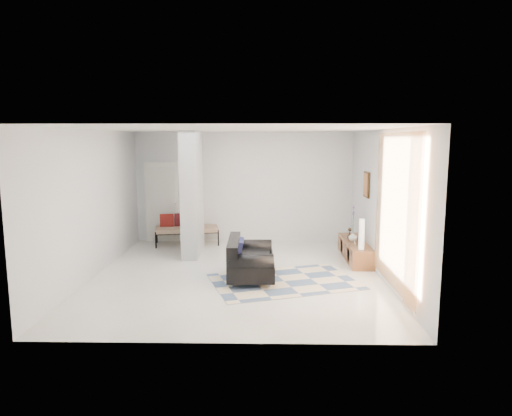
{
  "coord_description": "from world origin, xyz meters",
  "views": [
    {
      "loc": [
        0.54,
        -8.56,
        2.62
      ],
      "look_at": [
        0.36,
        0.6,
        1.23
      ],
      "focal_mm": 32.0,
      "sensor_mm": 36.0,
      "label": 1
    }
  ],
  "objects": [
    {
      "name": "area_rug",
      "position": [
        0.9,
        -0.41,
        0.01
      ],
      "size": [
        3.0,
        2.45,
        0.01
      ],
      "primitive_type": "cube",
      "rotation": [
        0.0,
        0.0,
        0.32
      ],
      "color": "beige",
      "rests_on": "floor"
    },
    {
      "name": "ceiling",
      "position": [
        0.0,
        0.0,
        2.8
      ],
      "size": [
        6.0,
        6.0,
        0.0
      ],
      "primitive_type": "plane",
      "rotation": [
        3.14,
        0.0,
        0.0
      ],
      "color": "white",
      "rests_on": "wall_back"
    },
    {
      "name": "hallway_door",
      "position": [
        -2.1,
        2.96,
        1.02
      ],
      "size": [
        0.85,
        0.06,
        2.04
      ],
      "primitive_type": "cube",
      "color": "silver",
      "rests_on": "floor"
    },
    {
      "name": "curtain",
      "position": [
        2.67,
        -1.15,
        1.45
      ],
      "size": [
        0.0,
        2.55,
        2.55
      ],
      "primitive_type": "plane",
      "rotation": [
        1.57,
        0.0,
        1.57
      ],
      "color": "orange",
      "rests_on": "wall_right"
    },
    {
      "name": "media_console",
      "position": [
        2.52,
        1.23,
        0.2
      ],
      "size": [
        0.45,
        1.91,
        0.8
      ],
      "color": "brown",
      "rests_on": "floor"
    },
    {
      "name": "daybed",
      "position": [
        -1.45,
        2.63,
        0.42
      ],
      "size": [
        1.64,
        0.93,
        0.77
      ],
      "rotation": [
        0.0,
        0.0,
        0.19
      ],
      "color": "black",
      "rests_on": "floor"
    },
    {
      "name": "wall_left",
      "position": [
        -2.75,
        0.0,
        1.4
      ],
      "size": [
        0.0,
        6.0,
        6.0
      ],
      "primitive_type": "plane",
      "rotation": [
        1.57,
        0.0,
        1.57
      ],
      "color": "silver",
      "rests_on": "ground"
    },
    {
      "name": "loveseat",
      "position": [
        0.22,
        -0.21,
        0.36
      ],
      "size": [
        0.88,
        1.47,
        0.76
      ],
      "rotation": [
        0.0,
        0.0,
        0.02
      ],
      "color": "silver",
      "rests_on": "floor"
    },
    {
      "name": "vase",
      "position": [
        2.47,
        1.28,
        0.5
      ],
      "size": [
        0.21,
        0.21,
        0.2
      ],
      "primitive_type": "imported",
      "rotation": [
        0.0,
        0.0,
        -0.08
      ],
      "color": "silver",
      "rests_on": "media_console"
    },
    {
      "name": "partition_column",
      "position": [
        -1.1,
        1.6,
        1.4
      ],
      "size": [
        0.35,
        1.2,
        2.8
      ],
      "primitive_type": "cube",
      "color": "#9FA4A6",
      "rests_on": "floor"
    },
    {
      "name": "wall_art",
      "position": [
        2.72,
        1.23,
        1.65
      ],
      "size": [
        0.04,
        0.45,
        0.55
      ],
      "primitive_type": "cube",
      "color": "#321F0D",
      "rests_on": "wall_right"
    },
    {
      "name": "bronze_figurine",
      "position": [
        2.47,
        1.63,
        0.51
      ],
      "size": [
        0.11,
        0.11,
        0.22
      ],
      "primitive_type": null,
      "rotation": [
        0.0,
        0.0,
        0.01
      ],
      "color": "black",
      "rests_on": "media_console"
    },
    {
      "name": "wall_front",
      "position": [
        0.0,
        -3.0,
        1.4
      ],
      "size": [
        6.0,
        0.0,
        6.0
      ],
      "primitive_type": "plane",
      "rotation": [
        -1.57,
        0.0,
        0.0
      ],
      "color": "silver",
      "rests_on": "ground"
    },
    {
      "name": "floor",
      "position": [
        0.0,
        0.0,
        0.0
      ],
      "size": [
        6.0,
        6.0,
        0.0
      ],
      "primitive_type": "plane",
      "color": "beige",
      "rests_on": "ground"
    },
    {
      "name": "cylinder_lamp",
      "position": [
        2.5,
        0.52,
        0.71
      ],
      "size": [
        0.11,
        0.11,
        0.63
      ],
      "primitive_type": "cylinder",
      "color": "beige",
      "rests_on": "media_console"
    },
    {
      "name": "wall_right",
      "position": [
        2.75,
        0.0,
        1.4
      ],
      "size": [
        0.0,
        6.0,
        6.0
      ],
      "primitive_type": "plane",
      "rotation": [
        1.57,
        0.0,
        -1.57
      ],
      "color": "silver",
      "rests_on": "ground"
    },
    {
      "name": "wall_back",
      "position": [
        0.0,
        3.0,
        1.4
      ],
      "size": [
        6.0,
        0.0,
        6.0
      ],
      "primitive_type": "plane",
      "rotation": [
        1.57,
        0.0,
        0.0
      ],
      "color": "silver",
      "rests_on": "ground"
    }
  ]
}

